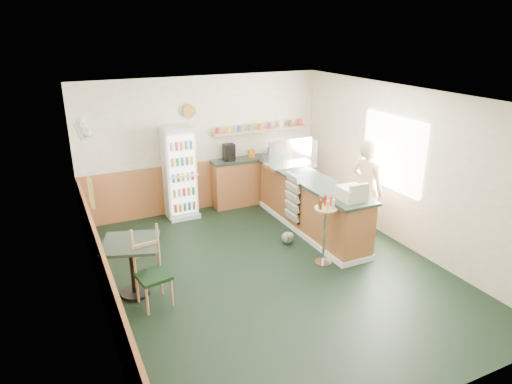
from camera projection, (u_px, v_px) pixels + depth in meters
ground at (272, 271)px, 7.11m from camera, size 6.00×6.00×0.00m
room_envelope at (239, 167)px, 7.11m from camera, size 5.04×6.02×2.72m
service_counter at (310, 207)px, 8.41m from camera, size 0.68×3.01×1.01m
back_counter at (261, 177)px, 9.77m from camera, size 2.24×0.42×1.69m
drinks_fridge at (180, 173)px, 8.87m from camera, size 0.60×0.52×1.80m
display_case at (290, 154)px, 8.79m from camera, size 0.94×0.49×0.54m
cash_register at (352, 194)px, 7.18m from camera, size 0.38×0.40×0.21m
shopkeeper at (367, 190)px, 7.94m from camera, size 0.55×0.68×1.83m
condiment_stand at (325, 222)px, 7.12m from camera, size 0.36×0.36×1.12m
newspaper_rack at (292, 198)px, 8.24m from camera, size 0.09×0.45×0.90m
cafe_table at (132, 258)px, 6.33m from camera, size 0.94×0.94×0.82m
cafe_chair at (151, 264)px, 6.16m from camera, size 0.47×0.47×1.10m
dog_doorstop at (288, 237)px, 7.98m from camera, size 0.20×0.26×0.25m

